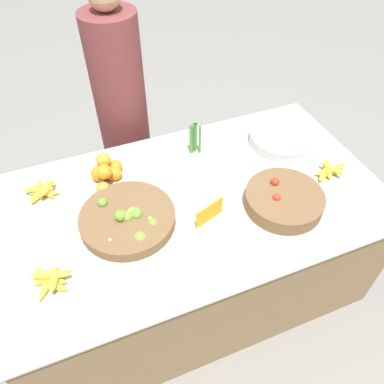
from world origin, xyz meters
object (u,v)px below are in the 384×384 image
Objects in this scene: lime_bowl at (128,219)px; metal_bowl at (282,139)px; tomato_basket at (284,200)px; price_sign at (209,213)px; vendor_person at (123,119)px.

metal_bowl is at bearing 14.61° from lime_bowl.
price_sign is (-0.37, 0.05, 0.01)m from tomato_basket.
tomato_basket is 0.49m from metal_bowl.
price_sign is 0.10× the size of vendor_person.
vendor_person is (-0.16, 0.98, -0.08)m from price_sign.
lime_bowl is 1.18× the size of tomato_basket.
metal_bowl is 2.39× the size of price_sign.
lime_bowl is at bearing 142.33° from price_sign.
lime_bowl is 2.87× the size of price_sign.
lime_bowl reaches higher than price_sign.
price_sign is at bearing -148.83° from metal_bowl.
lime_bowl is 0.89m from vendor_person.
metal_bowl is at bearing 59.45° from tomato_basket.
price_sign is (-0.61, -0.37, 0.02)m from metal_bowl.
tomato_basket is 0.24× the size of vendor_person.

